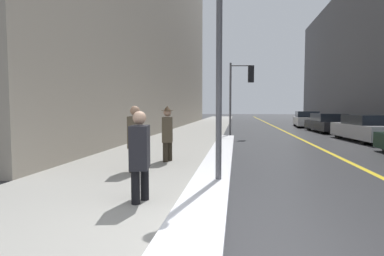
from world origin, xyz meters
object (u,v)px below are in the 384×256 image
at_px(traffic_light_near, 243,84).
at_px(parked_car_white, 307,119).
at_px(lamp_post, 219,54).
at_px(parked_car_black, 327,123).
at_px(pedestrian_with_shoulder_bag, 140,152).
at_px(parked_car_silver, 367,129).
at_px(pedestrian_in_glasses, 135,135).
at_px(pedestrian_in_fedora, 167,131).

bearing_deg(traffic_light_near, parked_car_white, 54.31).
relative_size(lamp_post, traffic_light_near, 1.08).
distance_m(traffic_light_near, parked_car_black, 7.53).
relative_size(pedestrian_with_shoulder_bag, parked_car_black, 0.34).
relative_size(traffic_light_near, pedestrian_with_shoulder_bag, 2.64).
xyz_separation_m(lamp_post, parked_car_silver, (6.51, 9.26, -2.04)).
relative_size(pedestrian_in_glasses, pedestrian_in_fedora, 0.99).
bearing_deg(parked_car_white, pedestrian_in_glasses, 162.40).
bearing_deg(lamp_post, parked_car_black, 66.98).
bearing_deg(lamp_post, parked_car_white, 73.12).
relative_size(lamp_post, parked_car_black, 0.96).
bearing_deg(pedestrian_in_fedora, pedestrian_in_glasses, -27.20).
bearing_deg(pedestrian_in_glasses, traffic_light_near, 153.42).
bearing_deg(traffic_light_near, pedestrian_in_glasses, -112.93).
bearing_deg(parked_car_black, pedestrian_with_shoulder_bag, 152.60).
xyz_separation_m(traffic_light_near, parked_car_silver, (5.84, -1.27, -2.31)).
bearing_deg(parked_car_white, pedestrian_with_shoulder_bag, 166.59).
height_order(pedestrian_in_glasses, parked_car_black, pedestrian_in_glasses).
relative_size(lamp_post, parked_car_silver, 1.00).
distance_m(traffic_light_near, pedestrian_in_fedora, 8.60).
height_order(pedestrian_with_shoulder_bag, parked_car_white, pedestrian_with_shoulder_bag).
bearing_deg(pedestrian_with_shoulder_bag, traffic_light_near, 160.50).
height_order(traffic_light_near, pedestrian_in_fedora, traffic_light_near).
xyz_separation_m(lamp_post, pedestrian_in_glasses, (-2.09, 0.98, -1.74)).
distance_m(pedestrian_in_glasses, parked_car_black, 16.28).
distance_m(traffic_light_near, parked_car_white, 11.84).
xyz_separation_m(traffic_light_near, pedestrian_in_fedora, (-2.31, -8.04, -2.01)).
distance_m(lamp_post, traffic_light_near, 10.55).
bearing_deg(parked_car_white, parked_car_silver, -173.46).
xyz_separation_m(pedestrian_with_shoulder_bag, pedestrian_in_fedora, (-0.42, 3.79, 0.05)).
distance_m(pedestrian_in_fedora, parked_car_black, 14.76).
xyz_separation_m(parked_car_silver, parked_car_black, (-0.17, 5.65, -0.01)).
height_order(pedestrian_in_fedora, parked_car_silver, pedestrian_in_fedora).
distance_m(lamp_post, parked_car_black, 16.33).
distance_m(lamp_post, parked_car_silver, 11.50).
bearing_deg(pedestrian_with_shoulder_bag, parked_car_silver, 133.38).
bearing_deg(parked_car_black, pedestrian_in_glasses, 146.39).
height_order(parked_car_silver, parked_car_black, parked_car_silver).
distance_m(lamp_post, pedestrian_in_glasses, 2.89).
bearing_deg(pedestrian_in_fedora, traffic_light_near, 153.53).
xyz_separation_m(pedestrian_with_shoulder_bag, parked_car_white, (7.50, 22.00, -0.21)).
xyz_separation_m(lamp_post, parked_car_white, (6.28, 20.70, -2.01)).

